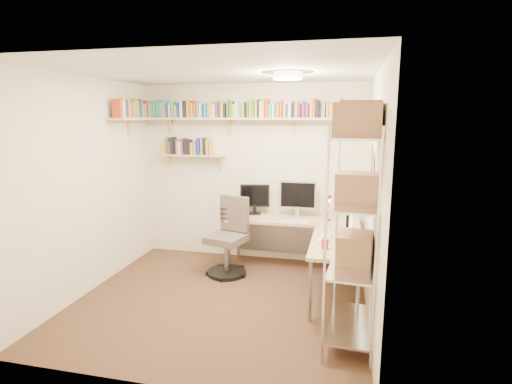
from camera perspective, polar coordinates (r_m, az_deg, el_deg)
ground at (r=4.70m, az=-5.07°, el=-15.18°), size 3.20×3.20×0.00m
room_shell at (r=4.26m, az=-5.35°, el=3.91°), size 3.24×3.04×2.52m
wall_shelves at (r=5.60m, az=-5.53°, el=10.43°), size 3.12×1.09×0.80m
corner_desk at (r=5.23m, az=5.43°, el=-4.53°), size 1.83×1.79×1.19m
office_chair at (r=5.30m, az=-3.90°, el=-7.13°), size 0.56×0.57×1.02m
wire_rack at (r=3.59m, az=14.24°, el=1.66°), size 0.49×0.89×2.19m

